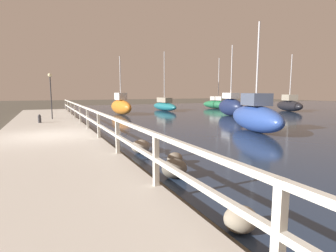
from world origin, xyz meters
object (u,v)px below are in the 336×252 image
Objects in this scene: sailboat_navy at (231,106)px; sailboat_black at (289,105)px; mooring_bollard at (40,119)px; sailboat_green at (218,104)px; sailboat_blue at (255,116)px; sailboat_orange at (121,106)px; dock_lamp at (50,85)px; sailboat_teal at (164,105)px.

sailboat_black reaches higher than sailboat_navy.
sailboat_navy is at bearing 5.51° from mooring_bollard.
sailboat_navy is (-4.80, -8.44, 0.24)m from sailboat_green.
sailboat_blue is 1.07× the size of sailboat_orange.
sailboat_black is (14.08, 9.70, -0.10)m from sailboat_blue.
mooring_bollard is 2.96m from dock_lamp.
mooring_bollard is at bearing 165.29° from sailboat_blue.
sailboat_orange is 0.86× the size of sailboat_green.
sailboat_blue is 17.09m from sailboat_black.
sailboat_black is (17.80, -3.70, -0.09)m from sailboat_orange.
mooring_bollard is at bearing -169.56° from sailboat_navy.
sailboat_teal is (5.78, 2.91, -0.20)m from sailboat_orange.
mooring_bollard is 15.27m from sailboat_navy.
sailboat_orange is at bearing 45.48° from mooring_bollard.
dock_lamp is at bearing -147.55° from sailboat_orange.
sailboat_navy is at bearing -149.20° from sailboat_black.
dock_lamp is at bearing -146.84° from sailboat_teal.
dock_lamp is at bearing -177.46° from sailboat_navy.
sailboat_teal is 1.07× the size of sailboat_black.
sailboat_green is at bearing 1.02° from sailboat_teal.
sailboat_blue reaches higher than sailboat_orange.
sailboat_blue is at bearing -134.81° from sailboat_green.
mooring_bollard is 12.35m from sailboat_blue.
sailboat_orange is at bearing 152.29° from sailboat_navy.
sailboat_orange is 18.18m from sailboat_black.
sailboat_navy is at bearing -38.74° from sailboat_orange.
sailboat_blue is 9.28m from sailboat_navy.
sailboat_teal is at bearing 33.14° from dock_lamp.
sailboat_navy is at bearing 76.68° from sailboat_blue.
sailboat_green is at bearing 144.62° from sailboat_black.
dock_lamp is 7.89m from sailboat_orange.
mooring_bollard is 0.09× the size of sailboat_orange.
sailboat_black is (24.56, 3.17, 0.16)m from mooring_bollard.
sailboat_green is 9.71m from sailboat_navy.
sailboat_orange is at bearing -153.30° from sailboat_teal.
sailboat_black is at bearing 15.24° from sailboat_navy.
sailboat_green is (19.99, 9.91, 0.09)m from mooring_bollard.
dock_lamp is 14.23m from sailboat_teal.
sailboat_green reaches higher than sailboat_orange.
sailboat_teal is at bearing 37.95° from mooring_bollard.
dock_lamp is 0.49× the size of sailboat_green.
mooring_bollard is 24.76m from sailboat_black.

